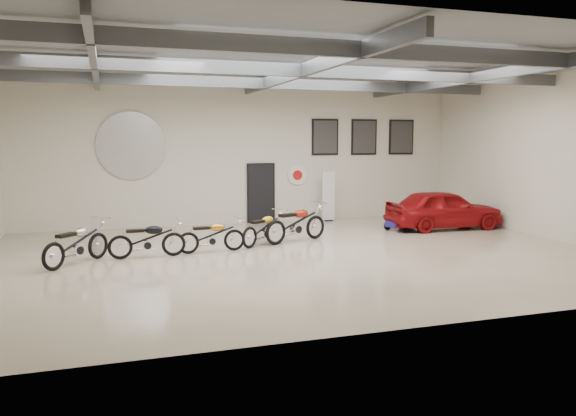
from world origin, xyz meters
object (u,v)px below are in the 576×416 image
object	(u,v)px
banner_stand	(328,196)
go_kart	(407,220)
motorcycle_black	(147,239)
motorcycle_gold	(212,235)
vintage_car	(444,209)
motorcycle_silver	(76,243)
motorcycle_red	(296,223)
motorcycle_yellow	(264,228)

from	to	relation	value
banner_stand	go_kart	bearing A→B (deg)	-57.07
banner_stand	motorcycle_black	bearing A→B (deg)	-148.05
motorcycle_gold	vintage_car	world-z (taller)	vintage_car
motorcycle_silver	motorcycle_red	size ratio (longest dim) A/B	0.93
motorcycle_black	motorcycle_red	xyz separation A→B (m)	(4.35, 0.95, 0.08)
motorcycle_gold	motorcycle_yellow	size ratio (longest dim) A/B	0.95
banner_stand	motorcycle_silver	distance (m)	9.86
banner_stand	motorcycle_gold	size ratio (longest dim) A/B	1.03
motorcycle_gold	vintage_car	xyz separation A→B (m)	(8.20, 1.54, 0.20)
motorcycle_gold	banner_stand	bearing A→B (deg)	37.43
motorcycle_yellow	motorcycle_red	world-z (taller)	motorcycle_red
banner_stand	motorcycle_black	size ratio (longest dim) A/B	0.97
motorcycle_black	motorcycle_yellow	bearing A→B (deg)	12.49
motorcycle_yellow	go_kart	world-z (taller)	motorcycle_yellow
motorcycle_black	motorcycle_gold	world-z (taller)	motorcycle_black
go_kart	vintage_car	world-z (taller)	vintage_car
motorcycle_gold	vintage_car	distance (m)	8.35
motorcycle_black	go_kart	bearing A→B (deg)	12.34
banner_stand	motorcycle_silver	size ratio (longest dim) A/B	0.90
banner_stand	go_kart	distance (m)	3.22
motorcycle_silver	motorcycle_black	size ratio (longest dim) A/B	1.08
banner_stand	motorcycle_red	xyz separation A→B (m)	(-2.51, -3.67, -0.35)
motorcycle_red	vintage_car	bearing A→B (deg)	-14.15
motorcycle_silver	motorcycle_gold	bearing A→B (deg)	-40.41
banner_stand	go_kart	xyz separation A→B (m)	(1.81, -2.59, -0.63)
motorcycle_silver	motorcycle_yellow	world-z (taller)	motorcycle_silver
banner_stand	motorcycle_gold	bearing A→B (deg)	-141.33
motorcycle_yellow	go_kart	xyz separation A→B (m)	(5.35, 1.24, -0.19)
motorcycle_yellow	vintage_car	world-z (taller)	vintage_car
motorcycle_black	vintage_car	xyz separation A→B (m)	(9.90, 1.72, 0.17)
motorcycle_silver	go_kart	bearing A→B (deg)	-35.67
motorcycle_black	vintage_car	distance (m)	10.05
motorcycle_gold	motorcycle_yellow	world-z (taller)	motorcycle_yellow
motorcycle_black	motorcycle_gold	size ratio (longest dim) A/B	1.06
motorcycle_silver	motorcycle_gold	size ratio (longest dim) A/B	1.15
banner_stand	motorcycle_silver	bearing A→B (deg)	-152.13
motorcycle_silver	motorcycle_gold	world-z (taller)	motorcycle_silver
motorcycle_silver	go_kart	world-z (taller)	motorcycle_silver
motorcycle_gold	motorcycle_yellow	xyz separation A→B (m)	(1.63, 0.61, 0.02)
banner_stand	motorcycle_silver	world-z (taller)	banner_stand
banner_stand	motorcycle_yellow	world-z (taller)	banner_stand
motorcycle_silver	motorcycle_red	world-z (taller)	motorcycle_red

